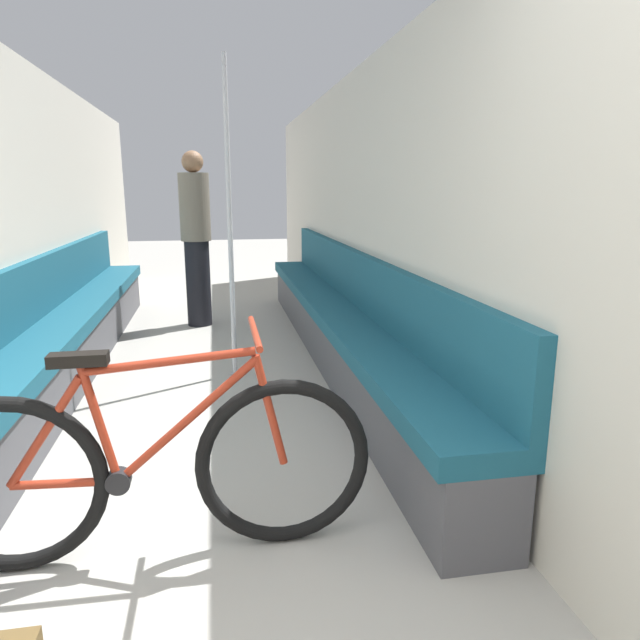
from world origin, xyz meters
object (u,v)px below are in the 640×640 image
object	(u,v)px
bench_seat_row_right	(338,324)
grab_pole_near	(230,227)
bicycle	(152,469)
bench_seat_row_left	(66,336)
passenger_standing	(196,237)

from	to	relation	value
bench_seat_row_right	grab_pole_near	world-z (taller)	grab_pole_near
bicycle	bench_seat_row_left	bearing A→B (deg)	115.12
bench_seat_row_right	bench_seat_row_left	bearing A→B (deg)	180.00
bench_seat_row_right	bicycle	distance (m)	2.64
bench_seat_row_right	passenger_standing	xyz separation A→B (m)	(-1.14, 1.51, 0.59)
bench_seat_row_right	grab_pole_near	bearing A→B (deg)	-167.33
bench_seat_row_left	grab_pole_near	bearing A→B (deg)	-8.75
bench_seat_row_left	bicycle	bearing A→B (deg)	-69.97
bench_seat_row_left	passenger_standing	size ratio (longest dim) A/B	3.08
grab_pole_near	passenger_standing	size ratio (longest dim) A/B	1.31
bench_seat_row_left	bench_seat_row_right	distance (m)	2.07
bench_seat_row_left	grab_pole_near	xyz separation A→B (m)	(1.23, -0.19, 0.80)
bench_seat_row_left	passenger_standing	bearing A→B (deg)	58.19
bicycle	grab_pole_near	xyz separation A→B (m)	(0.38, 2.15, 0.75)
bicycle	passenger_standing	size ratio (longest dim) A/B	0.96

